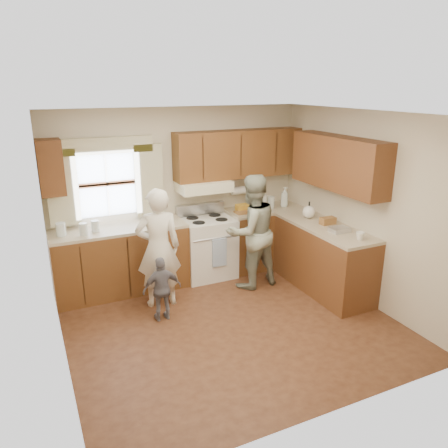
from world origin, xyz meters
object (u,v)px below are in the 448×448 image
stove (207,246)px  child (162,289)px  woman_left (158,248)px  woman_right (251,232)px

stove → child: 1.41m
woman_left → child: (-0.09, -0.40, -0.38)m
woman_left → woman_right: 1.36m
stove → woman_right: bearing=-53.3°
stove → child: size_ratio=1.30×
stove → woman_right: 0.81m
woman_left → child: size_ratio=1.92×
stove → child: bearing=-135.8°
woman_left → child: bearing=84.9°
woman_right → child: bearing=9.5°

